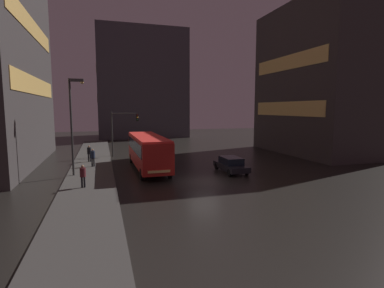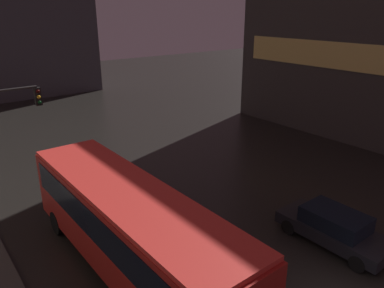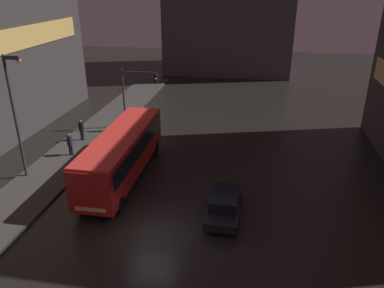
% 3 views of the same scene
% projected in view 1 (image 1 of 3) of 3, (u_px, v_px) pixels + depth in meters
% --- Properties ---
extents(ground_plane, '(120.00, 120.00, 0.00)m').
position_uv_depth(ground_plane, '(204.00, 181.00, 24.58)').
color(ground_plane, black).
extents(sidewalk_left, '(4.00, 48.00, 0.15)m').
position_uv_depth(sidewalk_left, '(92.00, 165.00, 31.50)').
color(sidewalk_left, '#3D3A38').
rests_on(sidewalk_left, ground).
extents(building_right_block, '(10.07, 16.84, 19.17)m').
position_uv_depth(building_right_block, '(320.00, 81.00, 39.51)').
color(building_right_block, '#383333').
rests_on(building_right_block, ground).
extents(building_far_backdrop, '(18.07, 12.00, 22.02)m').
position_uv_depth(building_far_backdrop, '(141.00, 85.00, 63.76)').
color(building_far_backdrop, '#423D47').
rests_on(building_far_backdrop, ground).
extents(bus_near, '(2.75, 11.26, 3.33)m').
position_uv_depth(bus_near, '(148.00, 149.00, 29.09)').
color(bus_near, '#AD1E19').
rests_on(bus_near, ground).
extents(car_taxi, '(1.91, 4.48, 1.44)m').
position_uv_depth(car_taxi, '(231.00, 164.00, 28.09)').
color(car_taxi, black).
rests_on(car_taxi, ground).
extents(pedestrian_near, '(0.60, 0.60, 1.79)m').
position_uv_depth(pedestrian_near, '(93.00, 156.00, 30.06)').
color(pedestrian_near, black).
rests_on(pedestrian_near, sidewalk_left).
extents(pedestrian_mid, '(0.52, 0.52, 1.79)m').
position_uv_depth(pedestrian_mid, '(89.00, 152.00, 32.77)').
color(pedestrian_mid, black).
rests_on(pedestrian_mid, sidewalk_left).
extents(pedestrian_far, '(0.45, 0.45, 1.70)m').
position_uv_depth(pedestrian_far, '(83.00, 174.00, 22.01)').
color(pedestrian_far, black).
rests_on(pedestrian_far, sidewalk_left).
extents(traffic_light_main, '(3.33, 0.35, 5.65)m').
position_uv_depth(traffic_light_main, '(122.00, 126.00, 36.99)').
color(traffic_light_main, '#2D2D2D').
rests_on(traffic_light_main, ground).
extents(street_lamp_sidewalk, '(1.25, 0.36, 8.36)m').
position_uv_depth(street_lamp_sidewalk, '(74.00, 113.00, 25.66)').
color(street_lamp_sidewalk, '#2D2D2D').
rests_on(street_lamp_sidewalk, sidewalk_left).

